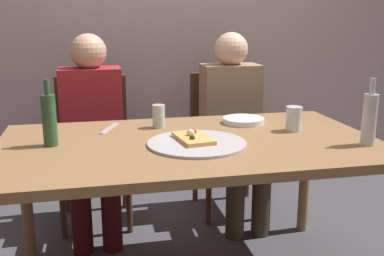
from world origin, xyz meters
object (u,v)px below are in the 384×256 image
Objects in this scene: beer_bottle at (49,119)px; guest_in_sweater at (92,126)px; tumbler_near at (159,116)px; chair_right at (227,132)px; chair_left at (93,140)px; pizza_slice_last at (193,138)px; table_knife at (109,128)px; tumbler_far at (294,119)px; wine_bottle at (369,118)px; dining_table at (190,155)px; plate_stack at (243,120)px; guest_in_beanie at (234,119)px; pizza_tray at (197,143)px.

beer_bottle is 0.73m from guest_in_sweater.
tumbler_near is 0.86m from chair_right.
chair_left is at bearing 118.46° from tumbler_near.
pizza_slice_last is 0.48m from table_knife.
pizza_slice_last is at bearing 64.81° from chair_right.
tumbler_near is at bearing 162.06° from tumbler_far.
table_knife is at bearing 36.65° from chair_right.
wine_bottle is at bearing 140.70° from guest_in_sweater.
wine_bottle is at bearing -54.76° from tumbler_far.
pizza_slice_last is (0.01, -0.04, 0.09)m from dining_table.
plate_stack is at bearing 81.21° from chair_right.
guest_in_beanie reaches higher than dining_table.
tumbler_near is (-0.10, 0.27, 0.13)m from dining_table.
tumbler_far is at bearing 145.47° from guest_in_sweater.
pizza_tray is at bearing -133.71° from plate_stack.
guest_in_beanie is (0.87, -0.15, 0.13)m from chair_left.
dining_table is at bearing -69.57° from tumbler_near.
beer_bottle is 0.32× the size of chair_left.
tumbler_near is 0.10× the size of guest_in_sweater.
pizza_slice_last is 0.83× the size of beer_bottle.
pizza_tray is 3.61× the size of tumbler_far.
chair_right is (0.42, 0.95, -0.22)m from pizza_tray.
pizza_tray is 0.47m from plate_stack.
pizza_tray is 1.49× the size of wine_bottle.
chair_right is (0.87, 0.00, 0.00)m from chair_left.
wine_bottle is 1.52m from guest_in_sweater.
pizza_tray is at bearing -73.26° from pizza_slice_last.
beer_bottle is at bearing 75.84° from guest_in_sweater.
guest_in_beanie is at bearing 107.46° from wine_bottle.
beer_bottle is (-0.62, 0.12, 0.11)m from pizza_tray.
guest_in_beanie is (-0.30, 0.96, -0.20)m from wine_bottle.
plate_stack is at bearing 131.89° from tumbler_far.
chair_left is at bearing -9.90° from guest_in_beanie.
chair_right is 0.77× the size of guest_in_sweater.
chair_right is at bearing -170.10° from guest_in_sweater.
plate_stack is (0.34, 0.27, 0.08)m from dining_table.
table_knife is at bearing 139.13° from dining_table.
guest_in_beanie is (0.87, 0.00, 0.00)m from guest_in_sweater.
pizza_tray is at bearing -70.87° from tumbler_near.
dining_table is 3.91× the size of pizza_tray.
pizza_tray is at bearing 119.32° from guest_in_sweater.
wine_bottle reaches higher than chair_right.
guest_in_sweater is at bearing 145.47° from tumbler_far.
pizza_slice_last is 0.88m from guest_in_beanie.
table_knife is at bearing 134.59° from pizza_tray.
tumbler_near is at bearing 110.43° from dining_table.
plate_stack is at bearing 0.27° from tumbler_near.
guest_in_sweater reaches higher than tumbler_near.
pizza_tray is 0.90m from guest_in_beanie.
wine_bottle is at bearing 107.46° from guest_in_beanie.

